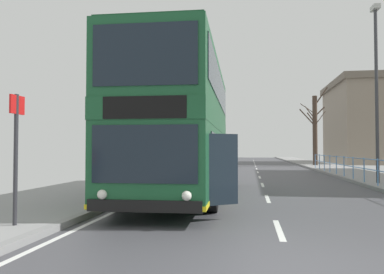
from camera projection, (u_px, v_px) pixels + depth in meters
The scene contains 6 objects.
ground at pixel (238, 266), 5.07m from camera, with size 15.80×140.00×0.20m.
double_decker_bus_main at pixel (182, 127), 12.65m from camera, with size 3.34×10.22×4.41m.
pedestrian_railing_far_kerb at pixel (378, 168), 15.16m from camera, with size 0.05×29.22×1.08m.
bus_stop_sign_near at pixel (16, 144), 7.34m from camera, with size 0.08×0.44×2.50m.
street_lamp_far_side at pixel (376, 80), 16.66m from camera, with size 0.28×0.60×7.73m.
bare_tree_far_00 at pixel (315, 129), 35.43m from camera, with size 2.64×2.19×7.20m.
Camera 1 is at (-0.57, -5.16, 1.58)m, focal length 35.92 mm.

